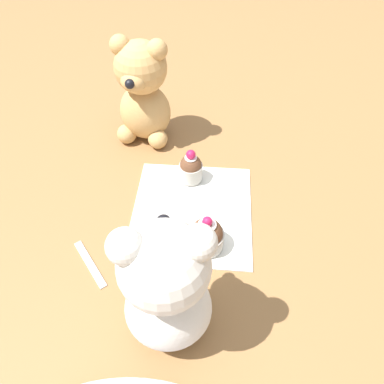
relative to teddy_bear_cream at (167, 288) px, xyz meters
name	(u,v)px	position (x,y,z in m)	size (l,w,h in m)	color
ground_plane	(192,212)	(-0.01, -0.22, -0.12)	(4.00, 4.00, 0.00)	olive
knitted_placemat	(192,211)	(-0.01, -0.22, -0.11)	(0.22, 0.24, 0.01)	silver
teddy_bear_cream	(167,288)	(0.00, 0.00, 0.00)	(0.13, 0.13, 0.24)	silver
teddy_bear_tan	(143,93)	(0.10, -0.43, 0.00)	(0.12, 0.12, 0.23)	tan
cupcake_near_cream_bear	(207,236)	(-0.04, -0.14, -0.08)	(0.06, 0.06, 0.07)	#B2ADA3
cupcake_near_tan_bear	(191,168)	(-0.01, -0.30, -0.08)	(0.05, 0.05, 0.07)	#B2ADA3
teaspoon	(90,264)	(0.15, -0.09, -0.11)	(0.10, 0.01, 0.01)	silver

